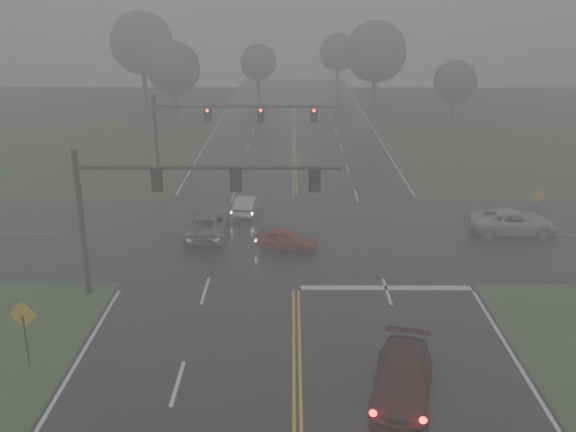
{
  "coord_description": "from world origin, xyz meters",
  "views": [
    {
      "loc": [
        -0.21,
        -14.75,
        13.77
      ],
      "look_at": [
        -0.41,
        16.0,
        3.27
      ],
      "focal_mm": 40.0,
      "sensor_mm": 36.0,
      "label": 1
    }
  ],
  "objects_px": {
    "sedan_maroon": "(401,396)",
    "signal_gantry_far": "(210,124)",
    "sedan_silver": "(248,213)",
    "pickup_white": "(512,233)",
    "car_grey": "(208,236)",
    "sedan_red": "(287,249)",
    "signal_gantry_near": "(159,195)"
  },
  "relations": [
    {
      "from": "sedan_maroon",
      "to": "sedan_silver",
      "type": "relative_size",
      "value": 1.34
    },
    {
      "from": "car_grey",
      "to": "pickup_white",
      "type": "height_order",
      "value": "car_grey"
    },
    {
      "from": "car_grey",
      "to": "signal_gantry_far",
      "type": "height_order",
      "value": "signal_gantry_far"
    },
    {
      "from": "sedan_maroon",
      "to": "signal_gantry_far",
      "type": "xyz_separation_m",
      "value": [
        -9.98,
        26.34,
        5.04
      ]
    },
    {
      "from": "car_grey",
      "to": "signal_gantry_far",
      "type": "relative_size",
      "value": 0.4
    },
    {
      "from": "car_grey",
      "to": "signal_gantry_near",
      "type": "relative_size",
      "value": 0.42
    },
    {
      "from": "signal_gantry_far",
      "to": "signal_gantry_near",
      "type": "bearing_deg",
      "value": -90.76
    },
    {
      "from": "sedan_red",
      "to": "signal_gantry_far",
      "type": "xyz_separation_m",
      "value": [
        -5.69,
        11.98,
        5.04
      ]
    },
    {
      "from": "sedan_red",
      "to": "pickup_white",
      "type": "relative_size",
      "value": 0.68
    },
    {
      "from": "signal_gantry_near",
      "to": "signal_gantry_far",
      "type": "relative_size",
      "value": 0.96
    },
    {
      "from": "sedan_maroon",
      "to": "pickup_white",
      "type": "height_order",
      "value": "sedan_maroon"
    },
    {
      "from": "car_grey",
      "to": "signal_gantry_near",
      "type": "bearing_deg",
      "value": 81.41
    },
    {
      "from": "signal_gantry_far",
      "to": "sedan_red",
      "type": "bearing_deg",
      "value": -64.58
    },
    {
      "from": "car_grey",
      "to": "sedan_red",
      "type": "bearing_deg",
      "value": 154.54
    },
    {
      "from": "signal_gantry_near",
      "to": "sedan_maroon",
      "type": "bearing_deg",
      "value": -40.29
    },
    {
      "from": "sedan_maroon",
      "to": "signal_gantry_far",
      "type": "height_order",
      "value": "signal_gantry_far"
    },
    {
      "from": "sedan_maroon",
      "to": "sedan_red",
      "type": "height_order",
      "value": "sedan_maroon"
    },
    {
      "from": "sedan_silver",
      "to": "pickup_white",
      "type": "xyz_separation_m",
      "value": [
        16.56,
        -3.69,
        0.0
      ]
    },
    {
      "from": "signal_gantry_near",
      "to": "signal_gantry_far",
      "type": "bearing_deg",
      "value": 89.24
    },
    {
      "from": "sedan_red",
      "to": "pickup_white",
      "type": "xyz_separation_m",
      "value": [
        13.87,
        2.79,
        0.0
      ]
    },
    {
      "from": "pickup_white",
      "to": "signal_gantry_far",
      "type": "distance_m",
      "value": 22.19
    },
    {
      "from": "sedan_red",
      "to": "signal_gantry_near",
      "type": "distance_m",
      "value": 9.64
    },
    {
      "from": "sedan_maroon",
      "to": "car_grey",
      "type": "relative_size",
      "value": 0.98
    },
    {
      "from": "sedan_red",
      "to": "sedan_silver",
      "type": "bearing_deg",
      "value": 39.0
    },
    {
      "from": "sedan_maroon",
      "to": "signal_gantry_far",
      "type": "bearing_deg",
      "value": 123.83
    },
    {
      "from": "sedan_red",
      "to": "pickup_white",
      "type": "distance_m",
      "value": 14.14
    },
    {
      "from": "sedan_red",
      "to": "sedan_maroon",
      "type": "bearing_deg",
      "value": -146.97
    },
    {
      "from": "sedan_red",
      "to": "car_grey",
      "type": "relative_size",
      "value": 0.67
    },
    {
      "from": "sedan_red",
      "to": "pickup_white",
      "type": "height_order",
      "value": "pickup_white"
    },
    {
      "from": "signal_gantry_near",
      "to": "car_grey",
      "type": "bearing_deg",
      "value": 82.1
    },
    {
      "from": "pickup_white",
      "to": "sedan_maroon",
      "type": "bearing_deg",
      "value": 149.82
    },
    {
      "from": "signal_gantry_far",
      "to": "sedan_silver",
      "type": "bearing_deg",
      "value": -61.4
    }
  ]
}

